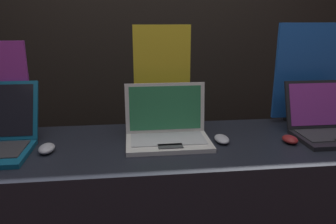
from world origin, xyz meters
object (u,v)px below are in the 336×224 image
Objects in this scene: mouse_middle at (222,139)px; promo_stand_middle at (161,79)px; laptop_middle at (166,129)px; mouse_front at (47,148)px; laptop_back at (330,124)px; promo_stand_back at (307,75)px; mouse_back at (290,139)px.

promo_stand_middle reaches higher than mouse_middle.
laptop_middle is 0.73× the size of promo_stand_middle.
mouse_front is 0.29× the size of laptop_back.
laptop_back is (0.55, 0.02, 0.04)m from mouse_middle.
laptop_back is (1.32, 0.05, 0.04)m from mouse_front.
mouse_middle is 0.21× the size of promo_stand_middle.
promo_stand_back reaches higher than laptop_middle.
laptop_back is at bearing 2.12° from mouse_front.
laptop_middle is at bearing -90.00° from promo_stand_middle.
promo_stand_back is at bearing 0.53° from promo_stand_middle.
mouse_back is 0.17× the size of promo_stand_back.
promo_stand_back is (0.24, 0.32, 0.24)m from mouse_back.
promo_stand_back is at bearing 53.85° from mouse_back.
mouse_front is 0.95× the size of mouse_middle.
laptop_middle is (0.53, 0.07, 0.04)m from mouse_front.
mouse_front is 1.38m from promo_stand_back.
mouse_front reaches higher than mouse_back.
promo_stand_back is (0.80, 0.01, 0.00)m from promo_stand_middle.
laptop_back reaches higher than mouse_middle.
promo_stand_middle is (0.00, 0.22, 0.19)m from laptop_middle.
promo_stand_middle is at bearing 162.87° from laptop_back.
mouse_middle is 0.30× the size of laptop_back.
promo_stand_middle is 1.42× the size of laptop_back.
mouse_front is at bearing -150.64° from promo_stand_middle.
laptop_back is at bearing 2.28° from mouse_middle.
laptop_back is 0.32m from promo_stand_back.
mouse_back is (0.56, -0.31, -0.24)m from promo_stand_middle.
laptop_middle is 3.41× the size of mouse_middle.
mouse_front is 1.17× the size of mouse_back.
mouse_back is 0.47m from promo_stand_back.
laptop_middle is at bearing 178.36° from laptop_back.
promo_stand_back reaches higher than mouse_back.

